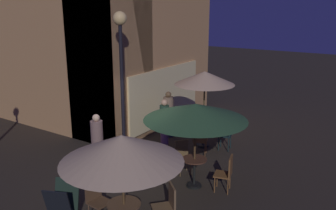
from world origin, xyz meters
TOP-DOWN VIEW (x-y plane):
  - ground_plane at (0.00, 0.00)m, footprint 60.00×60.00m
  - cafe_building at (2.88, 4.00)m, footprint 6.25×7.49m
  - street_lamp_near_corner at (0.39, 0.78)m, footprint 0.38×0.38m
  - menu_sandwich_board at (-2.74, -0.16)m, footprint 0.81×0.76m
  - cafe_table_0 at (2.75, -0.60)m, footprint 0.75×0.75m
  - cafe_table_1 at (0.21, -1.70)m, footprint 0.64×0.64m
  - patio_umbrella_0 at (2.75, -0.60)m, footprint 1.91×1.91m
  - patio_umbrella_1 at (0.21, -1.70)m, footprint 2.57×2.57m
  - patio_umbrella_2 at (-2.36, -1.54)m, footprint 2.39×2.39m
  - cafe_chair_0 at (2.02, -0.88)m, footprint 0.55×0.55m
  - cafe_chair_1 at (2.91, -1.39)m, footprint 0.47×0.47m
  - cafe_chair_2 at (0.43, -2.49)m, footprint 0.50×0.50m
  - cafe_chair_3 at (0.75, -1.02)m, footprint 0.54×0.54m
  - cafe_chair_5 at (-1.69, -2.14)m, footprint 0.61×0.61m
  - cafe_chair_6 at (-2.28, -0.70)m, footprint 0.45×0.45m
  - patron_standing_0 at (-0.56, 0.92)m, footprint 0.33×0.33m
  - patron_standing_1 at (2.91, 0.88)m, footprint 0.36×0.36m
  - patron_standing_2 at (2.02, 0.44)m, footprint 0.30×0.30m

SIDE VIEW (x-z plane):
  - ground_plane at x=0.00m, z-range 0.00..0.00m
  - menu_sandwich_board at x=-2.74m, z-range 0.01..0.91m
  - cafe_table_1 at x=0.21m, z-range 0.14..0.90m
  - cafe_table_0 at x=2.75m, z-range 0.17..0.88m
  - cafe_chair_3 at x=0.75m, z-range 0.08..1.00m
  - cafe_chair_2 at x=0.43m, z-range 0.08..1.03m
  - cafe_chair_1 at x=2.91m, z-range 0.10..1.03m
  - cafe_chair_6 at x=-2.28m, z-range 0.09..1.06m
  - cafe_chair_0 at x=2.02m, z-range 0.10..1.06m
  - cafe_chair_5 at x=-1.69m, z-range 0.10..1.08m
  - patron_standing_1 at x=2.91m, z-range 0.00..1.64m
  - patron_standing_2 at x=2.02m, z-range 0.01..1.63m
  - patron_standing_0 at x=-0.56m, z-range 0.01..1.71m
  - patio_umbrella_2 at x=-2.36m, z-range 0.81..2.97m
  - patio_umbrella_1 at x=0.21m, z-range 0.90..3.11m
  - patio_umbrella_0 at x=2.75m, z-range 1.03..3.55m
  - street_lamp_near_corner at x=0.39m, z-range 1.08..5.45m
  - cafe_building at x=2.88m, z-range -0.01..9.34m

